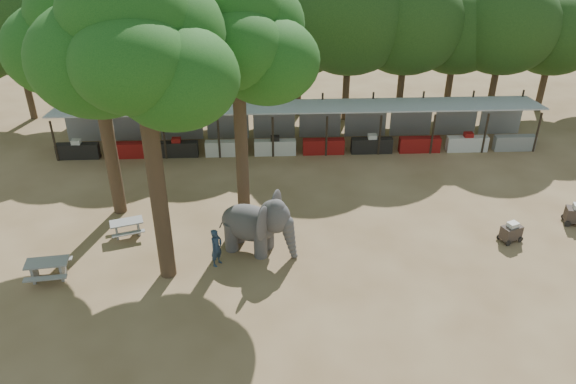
{
  "coord_description": "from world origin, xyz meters",
  "views": [
    {
      "loc": [
        -1.93,
        -16.36,
        14.25
      ],
      "look_at": [
        -1.0,
        5.0,
        2.0
      ],
      "focal_mm": 35.0,
      "sensor_mm": 36.0,
      "label": 1
    }
  ],
  "objects_px": {
    "yard_tree_left": "(89,40)",
    "yard_tree_back": "(233,36)",
    "yard_tree_center": "(136,48)",
    "elephant": "(258,224)",
    "handler": "(216,248)",
    "picnic_table_near": "(48,267)",
    "cart_front": "(511,232)",
    "picnic_table_far": "(127,226)"
  },
  "relations": [
    {
      "from": "cart_front",
      "to": "handler",
      "type": "bearing_deg",
      "value": 162.65
    },
    {
      "from": "handler",
      "to": "picnic_table_far",
      "type": "bearing_deg",
      "value": 93.41
    },
    {
      "from": "picnic_table_near",
      "to": "cart_front",
      "type": "relative_size",
      "value": 1.59
    },
    {
      "from": "yard_tree_left",
      "to": "elephant",
      "type": "xyz_separation_m",
      "value": [
        6.8,
        -3.67,
        -6.87
      ]
    },
    {
      "from": "picnic_table_far",
      "to": "cart_front",
      "type": "distance_m",
      "value": 17.05
    },
    {
      "from": "handler",
      "to": "picnic_table_far",
      "type": "xyz_separation_m",
      "value": [
        -4.17,
        2.38,
        -0.38
      ]
    },
    {
      "from": "picnic_table_far",
      "to": "cart_front",
      "type": "xyz_separation_m",
      "value": [
        17.01,
        -1.21,
        -0.0
      ]
    },
    {
      "from": "yard_tree_back",
      "to": "picnic_table_near",
      "type": "xyz_separation_m",
      "value": [
        -7.59,
        -4.26,
        -8.01
      ]
    },
    {
      "from": "picnic_table_near",
      "to": "cart_front",
      "type": "xyz_separation_m",
      "value": [
        19.51,
        1.8,
        -0.07
      ]
    },
    {
      "from": "yard_tree_center",
      "to": "yard_tree_back",
      "type": "distance_m",
      "value": 5.04
    },
    {
      "from": "elephant",
      "to": "handler",
      "type": "height_order",
      "value": "elephant"
    },
    {
      "from": "yard_tree_center",
      "to": "elephant",
      "type": "distance_m",
      "value": 8.84
    },
    {
      "from": "yard_tree_left",
      "to": "picnic_table_near",
      "type": "relative_size",
      "value": 6.12
    },
    {
      "from": "handler",
      "to": "picnic_table_far",
      "type": "distance_m",
      "value": 4.82
    },
    {
      "from": "yard_tree_left",
      "to": "handler",
      "type": "distance_m",
      "value": 10.07
    },
    {
      "from": "elephant",
      "to": "cart_front",
      "type": "relative_size",
      "value": 3.16
    },
    {
      "from": "picnic_table_near",
      "to": "picnic_table_far",
      "type": "relative_size",
      "value": 1.04
    },
    {
      "from": "yard_tree_center",
      "to": "picnic_table_near",
      "type": "relative_size",
      "value": 6.68
    },
    {
      "from": "elephant",
      "to": "picnic_table_near",
      "type": "height_order",
      "value": "elephant"
    },
    {
      "from": "yard_tree_center",
      "to": "picnic_table_near",
      "type": "xyz_separation_m",
      "value": [
        -4.59,
        -0.26,
        -8.67
      ]
    },
    {
      "from": "handler",
      "to": "picnic_table_near",
      "type": "height_order",
      "value": "handler"
    },
    {
      "from": "yard_tree_center",
      "to": "picnic_table_near",
      "type": "distance_m",
      "value": 9.82
    },
    {
      "from": "yard_tree_left",
      "to": "cart_front",
      "type": "relative_size",
      "value": 9.74
    },
    {
      "from": "yard_tree_back",
      "to": "picnic_table_far",
      "type": "relative_size",
      "value": 6.53
    },
    {
      "from": "picnic_table_far",
      "to": "yard_tree_back",
      "type": "bearing_deg",
      "value": -3.38
    },
    {
      "from": "picnic_table_near",
      "to": "yard_tree_center",
      "type": "bearing_deg",
      "value": -3.54
    },
    {
      "from": "yard_tree_back",
      "to": "handler",
      "type": "bearing_deg",
      "value": -104.09
    },
    {
      "from": "yard_tree_center",
      "to": "handler",
      "type": "xyz_separation_m",
      "value": [
        2.09,
        0.36,
        -8.36
      ]
    },
    {
      "from": "picnic_table_far",
      "to": "cart_front",
      "type": "bearing_deg",
      "value": -21.34
    },
    {
      "from": "yard_tree_left",
      "to": "yard_tree_back",
      "type": "bearing_deg",
      "value": -9.46
    },
    {
      "from": "handler",
      "to": "cart_front",
      "type": "bearing_deg",
      "value": -51.71
    },
    {
      "from": "yard_tree_left",
      "to": "yard_tree_back",
      "type": "relative_size",
      "value": 0.97
    },
    {
      "from": "cart_front",
      "to": "picnic_table_near",
      "type": "bearing_deg",
      "value": 162.7
    },
    {
      "from": "yard_tree_left",
      "to": "yard_tree_back",
      "type": "xyz_separation_m",
      "value": [
        6.0,
        -1.0,
        0.34
      ]
    },
    {
      "from": "yard_tree_center",
      "to": "yard_tree_left",
      "type": "bearing_deg",
      "value": 120.96
    },
    {
      "from": "picnic_table_near",
      "to": "cart_front",
      "type": "height_order",
      "value": "cart_front"
    },
    {
      "from": "yard_tree_back",
      "to": "yard_tree_left",
      "type": "bearing_deg",
      "value": 170.54
    },
    {
      "from": "yard_tree_back",
      "to": "picnic_table_far",
      "type": "distance_m",
      "value": 9.63
    },
    {
      "from": "yard_tree_center",
      "to": "picnic_table_near",
      "type": "bearing_deg",
      "value": -176.73
    },
    {
      "from": "cart_front",
      "to": "picnic_table_far",
      "type": "bearing_deg",
      "value": 153.38
    },
    {
      "from": "elephant",
      "to": "picnic_table_far",
      "type": "xyz_separation_m",
      "value": [
        -5.88,
        1.41,
        -0.87
      ]
    },
    {
      "from": "yard_tree_back",
      "to": "cart_front",
      "type": "relative_size",
      "value": 10.04
    }
  ]
}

